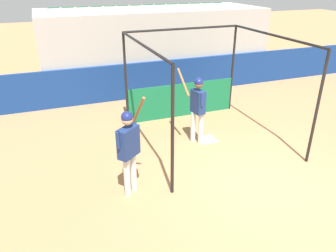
{
  "coord_description": "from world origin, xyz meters",
  "views": [
    {
      "loc": [
        -4.15,
        -4.74,
        4.16
      ],
      "look_at": [
        -1.76,
        1.59,
        1.0
      ],
      "focal_mm": 35.0,
      "sensor_mm": 36.0,
      "label": 1
    }
  ],
  "objects": [
    {
      "name": "ground_plane",
      "position": [
        0.0,
        0.0,
        0.0
      ],
      "size": [
        60.0,
        60.0,
        0.0
      ],
      "primitive_type": "plane",
      "color": "#A8754C"
    },
    {
      "name": "outfield_wall",
      "position": [
        0.0,
        6.34,
        0.65
      ],
      "size": [
        24.0,
        0.12,
        1.29
      ],
      "color": "navy",
      "rests_on": "ground"
    },
    {
      "name": "bleacher_section",
      "position": [
        0.0,
        8.0,
        1.48
      ],
      "size": [
        8.7,
        3.2,
        2.97
      ],
      "color": "#9E9E99",
      "rests_on": "ground"
    },
    {
      "name": "batting_cage",
      "position": [
        -0.31,
        3.46,
        1.2
      ],
      "size": [
        3.6,
        3.76,
        2.75
      ],
      "color": "black",
      "rests_on": "ground"
    },
    {
      "name": "home_plate",
      "position": [
        -0.28,
        2.38,
        0.01
      ],
      "size": [
        0.44,
        0.44,
        0.02
      ],
      "color": "white",
      "rests_on": "ground"
    },
    {
      "name": "player_batter",
      "position": [
        -0.65,
        2.39,
        1.09
      ],
      "size": [
        0.52,
        0.83,
        1.95
      ],
      "rotation": [
        0.0,
        0.0,
        1.74
      ],
      "color": "silver",
      "rests_on": "ground"
    },
    {
      "name": "player_waiting",
      "position": [
        -2.87,
        0.82,
        1.12
      ],
      "size": [
        0.64,
        0.72,
        2.08
      ],
      "rotation": [
        0.0,
        0.0,
        0.66
      ],
      "color": "silver",
      "rests_on": "ground"
    }
  ]
}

